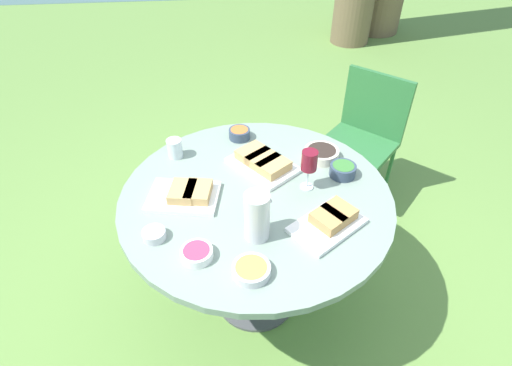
{
  "coord_description": "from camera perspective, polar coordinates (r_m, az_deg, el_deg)",
  "views": [
    {
      "loc": [
        -0.14,
        -1.33,
        1.94
      ],
      "look_at": [
        0.0,
        0.0,
        0.84
      ],
      "focal_mm": 28.0,
      "sensor_mm": 36.0,
      "label": 1
    }
  ],
  "objects": [
    {
      "name": "ground_plane",
      "position": [
        2.36,
        0.0,
        -15.86
      ],
      "size": [
        40.0,
        40.0,
        0.0
      ],
      "primitive_type": "plane",
      "color": "#668E42"
    },
    {
      "name": "dining_table",
      "position": [
        1.85,
        0.0,
        -4.11
      ],
      "size": [
        1.21,
        1.21,
        0.78
      ],
      "color": "#4C4C51",
      "rests_on": "ground_plane"
    },
    {
      "name": "chair_near_right",
      "position": [
        2.75,
        15.19,
        7.12
      ],
      "size": [
        0.61,
        0.61,
        0.89
      ],
      "color": "#2D6B38",
      "rests_on": "ground_plane"
    },
    {
      "name": "water_pitcher",
      "position": [
        1.52,
        0.12,
        -4.79
      ],
      "size": [
        0.11,
        0.1,
        0.21
      ],
      "color": "silver",
      "rests_on": "dining_table"
    },
    {
      "name": "wine_glass",
      "position": [
        1.73,
        7.61,
        2.99
      ],
      "size": [
        0.07,
        0.07,
        0.19
      ],
      "color": "silver",
      "rests_on": "dining_table"
    },
    {
      "name": "platter_bread_main",
      "position": [
        1.91,
        0.98,
        3.02
      ],
      "size": [
        0.37,
        0.39,
        0.06
      ],
      "color": "white",
      "rests_on": "dining_table"
    },
    {
      "name": "platter_charcuterie",
      "position": [
        1.76,
        -9.86,
        -1.53
      ],
      "size": [
        0.34,
        0.27,
        0.06
      ],
      "color": "white",
      "rests_on": "dining_table"
    },
    {
      "name": "platter_sandwich_side",
      "position": [
        1.64,
        10.55,
        -5.29
      ],
      "size": [
        0.35,
        0.32,
        0.06
      ],
      "color": "white",
      "rests_on": "dining_table"
    },
    {
      "name": "bowl_fries",
      "position": [
        1.46,
        -0.68,
        -12.27
      ],
      "size": [
        0.14,
        0.14,
        0.04
      ],
      "color": "silver",
      "rests_on": "dining_table"
    },
    {
      "name": "bowl_salad",
      "position": [
        1.9,
        12.29,
        1.88
      ],
      "size": [
        0.12,
        0.12,
        0.06
      ],
      "color": "#334256",
      "rests_on": "dining_table"
    },
    {
      "name": "bowl_olives",
      "position": [
        2.0,
        9.33,
        4.21
      ],
      "size": [
        0.17,
        0.17,
        0.05
      ],
      "color": "beige",
      "rests_on": "dining_table"
    },
    {
      "name": "bowl_dip_red",
      "position": [
        1.52,
        -8.46,
        -9.87
      ],
      "size": [
        0.12,
        0.12,
        0.04
      ],
      "color": "white",
      "rests_on": "dining_table"
    },
    {
      "name": "bowl_dip_cream",
      "position": [
        1.62,
        -14.37,
        -7.08
      ],
      "size": [
        0.09,
        0.09,
        0.04
      ],
      "color": "silver",
      "rests_on": "dining_table"
    },
    {
      "name": "bowl_roasted_veg",
      "position": [
        2.12,
        -2.38,
        7.12
      ],
      "size": [
        0.11,
        0.11,
        0.05
      ],
      "color": "#334256",
      "rests_on": "dining_table"
    },
    {
      "name": "cup_water_near",
      "position": [
        2.01,
        -11.53,
        4.88
      ],
      "size": [
        0.07,
        0.07,
        0.1
      ],
      "color": "silver",
      "rests_on": "dining_table"
    }
  ]
}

